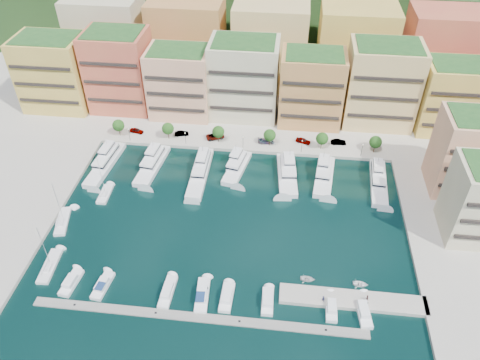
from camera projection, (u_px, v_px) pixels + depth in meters
The scene contains 57 objects.
ground at pixel (230, 220), 121.79m from camera, with size 400.00×400.00×0.00m, color black.
north_quay at pixel (252, 101), 169.24m from camera, with size 220.00×64.00×2.00m, color #9E998E.
hillside at pixel (263, 46), 205.97m from camera, with size 240.00×40.00×58.00m, color #1E3616.
south_pontoon at pixel (197, 318), 99.10m from camera, with size 72.00×2.20×0.35m, color gray.
finger_pier at pixel (352, 301), 102.31m from camera, with size 32.00×5.00×2.00m, color #9E998E.
apartment_0 at pixel (55, 73), 157.38m from camera, with size 22.00×16.50×24.80m.
apartment_1 at pixel (119, 71), 156.33m from camera, with size 20.00×16.50×26.80m.
apartment_2 at pixel (180, 82), 154.22m from camera, with size 20.00×15.50×22.80m.
apartment_3 at pixel (244, 79), 152.95m from camera, with size 22.00×16.50×25.80m.
apartment_4 at pixel (311, 88), 150.12m from camera, with size 20.00×15.50×23.80m.
apartment_5 at pixel (381, 85), 148.75m from camera, with size 22.00×16.50×26.80m.
apartment_6 at pixel (452, 97), 146.56m from camera, with size 20.00×15.50×22.80m.
apartment_east_a at pixel (471, 153), 123.78m from camera, with size 18.00×14.50×22.80m.
backblock_0 at pixel (108, 38), 173.07m from camera, with size 26.00×18.00×30.00m, color beige.
backblock_1 at pixel (188, 42), 170.42m from camera, with size 26.00×18.00×30.00m, color #CA814C.
backblock_2 at pixel (270, 46), 167.78m from camera, with size 26.00×18.00×30.00m, color #E0BA77.
backblock_3 at pixel (355, 50), 165.14m from camera, with size 26.00×18.00×30.00m, color #DBB950.
backblock_4 at pixel (442, 54), 162.49m from camera, with size 26.00×18.00×30.00m, color #C76742.
tree_0 at pixel (118, 125), 147.93m from camera, with size 3.80×3.80×5.65m.
tree_1 at pixel (168, 129), 146.52m from camera, with size 3.80×3.80×5.65m.
tree_2 at pixel (218, 132), 145.11m from camera, with size 3.80×3.80×5.65m.
tree_3 at pixel (270, 135), 143.70m from camera, with size 3.80×3.80×5.65m.
tree_4 at pixel (322, 139), 142.29m from camera, with size 3.80×3.80×5.65m.
tree_5 at pixel (376, 142), 140.88m from camera, with size 3.80×3.80×5.65m.
lamppost_0 at pixel (129, 133), 146.40m from camera, with size 0.30×0.30×4.20m.
lamppost_1 at pixel (185, 136), 144.81m from camera, with size 0.30×0.30×4.20m.
lamppost_2 at pixel (243, 140), 143.23m from camera, with size 0.30×0.30×4.20m.
lamppost_3 at pixel (302, 144), 141.64m from camera, with size 0.30×0.30×4.20m.
lamppost_4 at pixel (362, 148), 140.06m from camera, with size 0.30×0.30×4.20m.
yacht_0 at pixel (106, 162), 139.21m from camera, with size 6.29×21.75×7.30m.
yacht_1 at pixel (153, 163), 138.73m from camera, with size 6.77×19.78×7.30m.
yacht_2 at pixel (201, 170), 136.14m from camera, with size 4.55×22.97×7.30m.
yacht_3 at pixel (237, 166), 137.69m from camera, with size 7.45×16.49×7.30m.
yacht_4 at pixel (287, 173), 135.35m from camera, with size 6.89×19.40×7.30m.
yacht_5 at pixel (324, 174), 134.68m from camera, with size 6.72×18.54×7.30m.
yacht_6 at pixel (378, 180), 132.65m from camera, with size 5.64×20.33×7.30m.
cruiser_0 at pixel (71, 283), 105.53m from camera, with size 3.42×7.76×2.55m.
cruiser_1 at pixel (103, 286), 104.85m from camera, with size 3.44×7.92×2.66m.
cruiser_3 at pixel (168, 292), 103.56m from camera, with size 2.74×8.80×2.55m.
cruiser_4 at pixel (202, 295), 102.84m from camera, with size 3.36×9.35×2.66m.
cruiser_5 at pixel (227, 298), 102.40m from camera, with size 2.83×7.62×2.55m.
cruiser_6 at pixel (268, 302), 101.62m from camera, with size 2.68×7.12×2.55m.
cruiser_8 at pixel (331, 308), 100.41m from camera, with size 2.43×7.23×2.55m.
cruiser_9 at pixel (363, 311), 99.80m from camera, with size 3.51×8.95×2.55m.
sailboat_0 at pixel (50, 267), 109.45m from camera, with size 3.49×10.41×13.20m.
sailboat_2 at pixel (105, 195), 129.09m from camera, with size 2.95×7.74×13.20m.
sailboat_1 at pixel (63, 222), 120.92m from camera, with size 5.02×10.50×13.20m.
tender_2 at pixel (360, 284), 105.46m from camera, with size 2.47×3.46×0.72m, color white.
tender_0 at pixel (308, 279), 106.59m from camera, with size 2.43×3.40×0.70m, color silver.
car_0 at pixel (137, 131), 151.01m from camera, with size 1.78×4.41×1.50m, color gray.
car_1 at pixel (182, 133), 149.83m from camera, with size 1.54×4.41×1.45m, color gray.
car_2 at pixel (215, 136), 148.47m from camera, with size 2.68×5.81×1.61m, color gray.
car_3 at pixel (266, 141), 146.58m from camera, with size 2.11×5.18×1.50m, color gray.
car_4 at pixel (303, 141), 146.58m from camera, with size 1.88×4.66×1.59m, color gray.
car_5 at pixel (338, 142), 146.04m from camera, with size 1.64×4.70×1.55m, color gray.
person_0 at pixel (323, 299), 100.66m from camera, with size 0.62×0.41×1.71m, color #232546.
person_1 at pixel (367, 298), 100.90m from camera, with size 0.76×0.59×1.57m, color #462C2A.
Camera 1 is at (12.60, -86.26, 85.74)m, focal length 35.00 mm.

